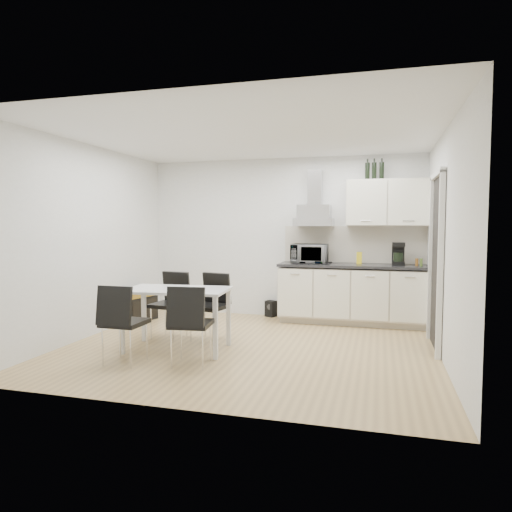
{
  "coord_description": "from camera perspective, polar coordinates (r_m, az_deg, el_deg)",
  "views": [
    {
      "loc": [
        1.55,
        -5.37,
        1.53
      ],
      "look_at": [
        -0.06,
        0.54,
        1.1
      ],
      "focal_mm": 32.0,
      "sensor_mm": 36.0,
      "label": 1
    }
  ],
  "objects": [
    {
      "name": "doorway",
      "position": [
        5.98,
        21.49,
        -0.87
      ],
      "size": [
        0.08,
        1.04,
        2.1
      ],
      "primitive_type": "cube",
      "color": "white",
      "rests_on": "ground"
    },
    {
      "name": "wall_left",
      "position": [
        6.59,
        -20.06,
        1.77
      ],
      "size": [
        0.1,
        4.0,
        2.6
      ],
      "primitive_type": "cube",
      "color": "white",
      "rests_on": "ground"
    },
    {
      "name": "chair_near_right",
      "position": [
        5.04,
        -8.11,
        -8.51
      ],
      "size": [
        0.5,
        0.55,
        0.88
      ],
      "primitive_type": null,
      "rotation": [
        0.0,
        0.0,
        0.12
      ],
      "color": "black",
      "rests_on": "ground"
    },
    {
      "name": "wall_front",
      "position": [
        3.72,
        -9.44,
        0.42
      ],
      "size": [
        4.5,
        0.1,
        2.6
      ],
      "primitive_type": "cube",
      "color": "white",
      "rests_on": "ground"
    },
    {
      "name": "floor_speaker",
      "position": [
        7.6,
        1.88,
        -6.59
      ],
      "size": [
        0.2,
        0.19,
        0.26
      ],
      "primitive_type": "cube",
      "rotation": [
        0.0,
        0.0,
        -0.42
      ],
      "color": "black",
      "rests_on": "ground"
    },
    {
      "name": "wall_right",
      "position": [
        5.43,
        22.61,
        1.28
      ],
      "size": [
        0.1,
        4.0,
        2.6
      ],
      "primitive_type": "cube",
      "color": "white",
      "rests_on": "ground"
    },
    {
      "name": "dining_table",
      "position": [
        5.62,
        -9.88,
        -5.01
      ],
      "size": [
        1.29,
        0.8,
        0.75
      ],
      "rotation": [
        0.0,
        0.0,
        0.08
      ],
      "color": "white",
      "rests_on": "ground"
    },
    {
      "name": "kitchenette",
      "position": [
        7.15,
        12.19,
        -1.69
      ],
      "size": [
        2.22,
        0.64,
        2.52
      ],
      "color": "beige",
      "rests_on": "ground"
    },
    {
      "name": "wall_back",
      "position": [
        7.54,
        3.33,
        2.25
      ],
      "size": [
        4.5,
        0.1,
        2.6
      ],
      "primitive_type": "cube",
      "color": "white",
      "rests_on": "ground"
    },
    {
      "name": "ceiling",
      "position": [
        5.69,
        -0.9,
        14.84
      ],
      "size": [
        4.5,
        4.5,
        0.0
      ],
      "primitive_type": "plane",
      "color": "white",
      "rests_on": "wall_back"
    },
    {
      "name": "ground",
      "position": [
        5.8,
        -0.87,
        -11.29
      ],
      "size": [
        4.5,
        4.5,
        0.0
      ],
      "primitive_type": "plane",
      "color": "tan",
      "rests_on": "ground"
    },
    {
      "name": "chair_near_left",
      "position": [
        5.25,
        -16.07,
        -8.12
      ],
      "size": [
        0.45,
        0.5,
        0.88
      ],
      "primitive_type": null,
      "rotation": [
        0.0,
        0.0,
        -0.01
      ],
      "color": "black",
      "rests_on": "ground"
    },
    {
      "name": "chair_far_left",
      "position": [
        6.24,
        -10.84,
        -6.12
      ],
      "size": [
        0.5,
        0.55,
        0.88
      ],
      "primitive_type": null,
      "rotation": [
        0.0,
        0.0,
        3.03
      ],
      "color": "black",
      "rests_on": "ground"
    },
    {
      "name": "guitar_amp",
      "position": [
        7.47,
        -14.42,
        -5.98
      ],
      "size": [
        0.41,
        0.64,
        0.5
      ],
      "rotation": [
        0.0,
        0.0,
        -0.27
      ],
      "color": "black",
      "rests_on": "ground"
    },
    {
      "name": "chair_far_right",
      "position": [
        6.03,
        -5.91,
        -6.42
      ],
      "size": [
        0.53,
        0.58,
        0.88
      ],
      "primitive_type": null,
      "rotation": [
        0.0,
        0.0,
        2.93
      ],
      "color": "black",
      "rests_on": "ground"
    }
  ]
}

